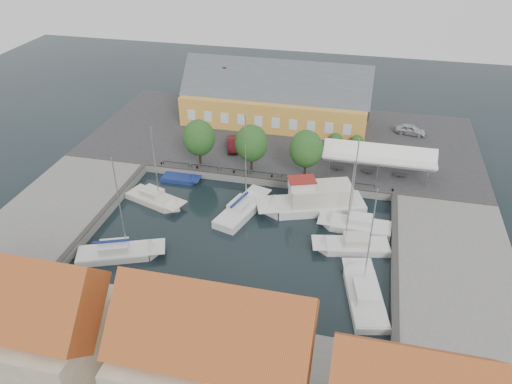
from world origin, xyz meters
The scene contains 20 objects.
ground centered at (0.00, 0.00, 0.00)m, with size 140.00×140.00×0.00m, color black.
north_quay centered at (0.00, 23.00, 0.50)m, with size 56.00×26.00×1.00m, color #2D2D30.
west_quay centered at (-22.00, -2.00, 0.50)m, with size 12.00×24.00×1.00m, color slate.
east_quay centered at (22.00, -2.00, 0.50)m, with size 12.00×24.00×1.00m, color slate.
quay_edge_fittings centered at (0.02, 4.75, 1.06)m, with size 56.00×24.72×0.40m.
warehouse centered at (-2.60, 28.36, 4.43)m, with size 28.56×14.00×9.55m.
tent_canopy centered at (14.00, 14.50, 3.68)m, with size 14.00×4.00×2.83m.
quay_trees centered at (-2.00, 12.00, 4.88)m, with size 18.20×4.20×6.30m.
car_silver centered at (18.55, 27.90, 1.76)m, with size 1.79×4.44×1.51m, color #B9BCC1.
car_red centered at (-6.02, 17.37, 1.73)m, with size 1.54×4.43×1.46m, color #5A1419.
center_sailboat centered at (-1.08, 3.46, 0.36)m, with size 5.26×9.58×12.73m.
trawler centered at (7.09, 6.23, 1.02)m, with size 13.25×7.82×5.00m.
east_boat_a centered at (12.16, 3.39, 0.26)m, with size 8.32×3.06×11.60m.
east_boat_b centered at (12.01, -0.44, 0.26)m, with size 8.51×4.25×11.21m.
east_boat_c centered at (13.56, -7.70, 0.26)m, with size 4.95×9.88×12.04m.
west_boat_b centered at (-12.03, 3.39, 0.26)m, with size 8.19×5.11×10.77m.
west_boat_d centered at (-11.58, -7.11, 0.27)m, with size 9.35×5.85×12.07m.
launch_sw centered at (-13.36, -11.87, 0.09)m, with size 5.55×2.83×0.98m.
launch_nw centered at (-10.81, 8.97, 0.09)m, with size 5.17×2.07×0.88m.
townhouses centered at (1.93, -23.24, 5.82)m, with size 36.30×8.50×12.00m.
Camera 1 is at (11.48, -43.33, 33.14)m, focal length 35.00 mm.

